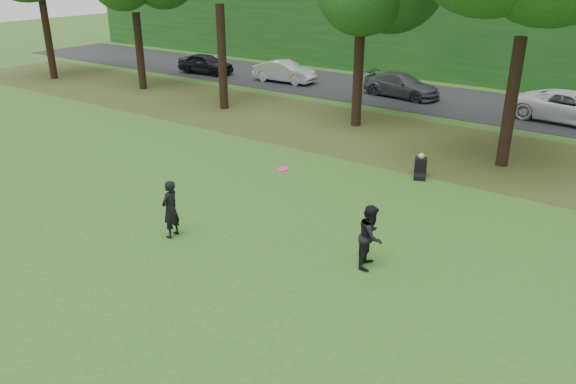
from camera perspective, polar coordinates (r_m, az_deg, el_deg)
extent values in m
plane|color=#2F561A|center=(13.95, -10.40, -8.11)|extent=(120.00, 120.00, 0.00)
cube|color=#483719|center=(24.00, 12.13, 5.04)|extent=(60.00, 7.00, 0.01)
cube|color=black|center=(31.28, 18.18, 8.49)|extent=(70.00, 7.00, 0.02)
cube|color=#144919|center=(36.55, 21.71, 13.93)|extent=(70.00, 3.00, 5.00)
imported|color=black|center=(15.44, -11.87, -1.71)|extent=(0.47, 0.64, 1.62)
imported|color=black|center=(13.82, 8.41, -4.45)|extent=(0.78, 0.91, 1.61)
imported|color=black|center=(38.32, -8.38, 12.79)|extent=(3.93, 1.89, 1.29)
imported|color=silver|center=(35.15, -0.35, 12.16)|extent=(4.03, 1.63, 1.30)
imported|color=#414249|center=(31.87, 11.47, 10.59)|extent=(4.50, 2.22, 1.26)
imported|color=silver|center=(29.20, 26.87, 7.68)|extent=(5.28, 2.90, 1.40)
cylinder|color=#FF1599|center=(13.84, -0.51, 2.33)|extent=(0.34, 0.34, 0.07)
cube|color=black|center=(19.98, 13.23, 1.59)|extent=(0.58, 0.67, 0.16)
cube|color=black|center=(20.14, 13.32, 2.61)|extent=(0.52, 0.47, 0.56)
sphere|color=tan|center=(20.03, 13.41, 3.57)|extent=(0.22, 0.22, 0.22)
cylinder|color=black|center=(39.03, -23.19, 14.14)|extent=(0.44, 0.44, 4.96)
cylinder|color=black|center=(34.15, -14.83, 13.63)|extent=(0.44, 0.44, 4.28)
cylinder|color=black|center=(28.56, -6.71, 13.38)|extent=(0.44, 0.44, 5.08)
cylinder|color=black|center=(25.54, 7.10, 11.18)|extent=(0.44, 0.44, 4.12)
cylinder|color=black|center=(21.56, 21.68, 8.34)|extent=(0.44, 0.44, 4.62)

